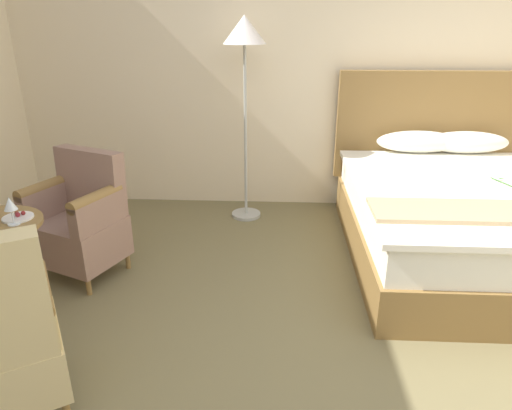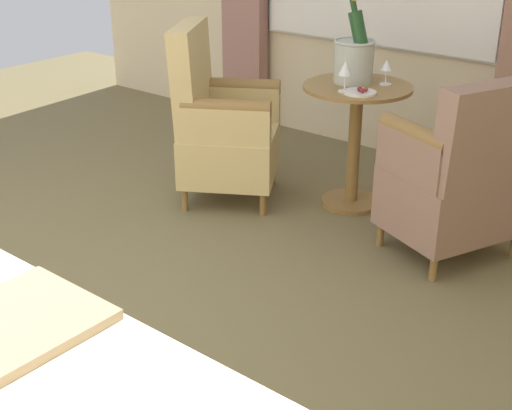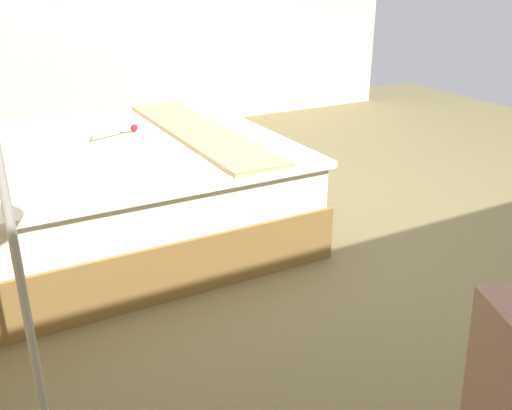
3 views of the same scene
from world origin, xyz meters
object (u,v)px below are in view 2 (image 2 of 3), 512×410
object	(u,v)px
wine_glass_near_bucket	(345,70)
armchair_by_window	(460,177)
champagne_bucket	(354,56)
snack_plate	(360,92)
armchair_facing_bed	(221,126)
wine_glass_near_edge	(386,67)
side_table_round	(355,132)

from	to	relation	value
wine_glass_near_bucket	armchair_by_window	xyz separation A→B (m)	(0.05, 0.70, -0.41)
champagne_bucket	wine_glass_near_bucket	xyz separation A→B (m)	(0.20, 0.07, -0.03)
snack_plate	armchair_facing_bed	distance (m)	0.84
wine_glass_near_edge	champagne_bucket	bearing A→B (deg)	-68.18
wine_glass_near_edge	snack_plate	size ratio (longest dim) A/B	0.79
champagne_bucket	snack_plate	bearing A→B (deg)	41.04
wine_glass_near_edge	snack_plate	xyz separation A→B (m)	(0.24, -0.01, -0.09)
wine_glass_near_bucket	wine_glass_near_edge	xyz separation A→B (m)	(-0.26, 0.09, -0.02)
wine_glass_near_edge	armchair_facing_bed	xyz separation A→B (m)	(0.49, -0.77, -0.37)
side_table_round	armchair_by_window	xyz separation A→B (m)	(0.20, 0.72, -0.02)
champagne_bucket	snack_plate	world-z (taller)	champagne_bucket
wine_glass_near_bucket	armchair_facing_bed	xyz separation A→B (m)	(0.23, -0.67, -0.39)
wine_glass_near_edge	armchair_by_window	distance (m)	0.78
wine_glass_near_edge	wine_glass_near_bucket	bearing A→B (deg)	-19.28
armchair_by_window	side_table_round	bearing A→B (deg)	-105.69
wine_glass_near_edge	armchair_facing_bed	bearing A→B (deg)	-57.25
wine_glass_near_bucket	snack_plate	xyz separation A→B (m)	(-0.02, 0.08, -0.11)
wine_glass_near_bucket	snack_plate	size ratio (longest dim) A/B	0.95
armchair_facing_bed	armchair_by_window	bearing A→B (deg)	97.53
snack_plate	armchair_facing_bed	xyz separation A→B (m)	(0.25, -0.76, -0.28)
side_table_round	wine_glass_near_bucket	world-z (taller)	wine_glass_near_bucket
wine_glass_near_edge	armchair_by_window	xyz separation A→B (m)	(0.31, 0.61, -0.38)
champagne_bucket	snack_plate	xyz separation A→B (m)	(0.18, 0.15, -0.13)
champagne_bucket	armchair_facing_bed	distance (m)	0.85
side_table_round	champagne_bucket	bearing A→B (deg)	-127.02
champagne_bucket	armchair_facing_bed	bearing A→B (deg)	-54.65
wine_glass_near_bucket	side_table_round	bearing A→B (deg)	-175.06
wine_glass_near_bucket	armchair_facing_bed	size ratio (longest dim) A/B	0.16
snack_plate	armchair_by_window	world-z (taller)	armchair_by_window
side_table_round	armchair_by_window	distance (m)	0.74
armchair_by_window	snack_plate	bearing A→B (deg)	-96.21
wine_glass_near_bucket	wine_glass_near_edge	bearing A→B (deg)	160.72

